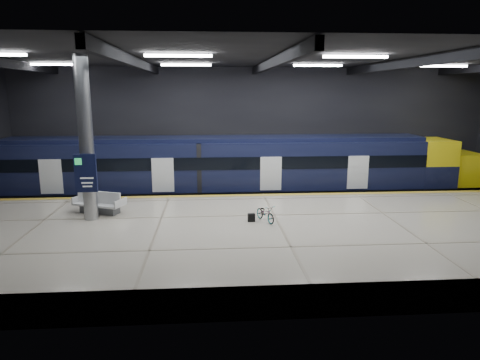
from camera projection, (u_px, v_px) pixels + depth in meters
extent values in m
plane|color=black|center=(271.00, 231.00, 20.34)|extent=(30.00, 30.00, 0.00)
cube|color=black|center=(254.00, 132.00, 27.33)|extent=(30.00, 0.10, 8.00)
cube|color=black|center=(314.00, 186.00, 11.71)|extent=(30.00, 0.10, 8.00)
cube|color=black|center=(273.00, 57.00, 18.70)|extent=(30.00, 16.00, 0.10)
cube|color=black|center=(135.00, 62.00, 18.33)|extent=(0.25, 16.00, 0.40)
cube|color=black|center=(273.00, 63.00, 18.75)|extent=(0.25, 16.00, 0.40)
cube|color=black|center=(406.00, 64.00, 19.18)|extent=(0.25, 16.00, 0.40)
cube|color=white|center=(178.00, 56.00, 16.49)|extent=(2.60, 0.18, 0.10)
cube|color=white|center=(356.00, 57.00, 16.99)|extent=(2.60, 0.18, 0.10)
cube|color=white|center=(49.00, 64.00, 21.85)|extent=(2.60, 0.18, 0.10)
cube|color=white|center=(186.00, 65.00, 22.35)|extent=(2.60, 0.18, 0.10)
cube|color=white|center=(318.00, 65.00, 22.85)|extent=(2.60, 0.18, 0.10)
cube|color=white|center=(444.00, 66.00, 23.34)|extent=(2.60, 0.18, 0.10)
cube|color=#BAB19D|center=(279.00, 238.00, 17.78)|extent=(30.00, 11.00, 1.10)
cube|color=gold|center=(264.00, 195.00, 22.80)|extent=(30.00, 0.40, 0.01)
cube|color=gray|center=(259.00, 204.00, 24.99)|extent=(30.00, 0.08, 0.16)
cube|color=gray|center=(256.00, 198.00, 26.39)|extent=(30.00, 0.08, 0.16)
cube|color=black|center=(217.00, 194.00, 25.42)|extent=(24.00, 2.58, 0.80)
cube|color=black|center=(217.00, 164.00, 25.06)|extent=(24.00, 2.80, 2.75)
cube|color=black|center=(217.00, 139.00, 24.75)|extent=(24.00, 2.30, 0.24)
cube|color=black|center=(217.00, 164.00, 23.63)|extent=(24.00, 0.04, 0.70)
cube|color=white|center=(271.00, 174.00, 23.96)|extent=(1.20, 0.05, 1.90)
cube|color=yellow|center=(431.00, 162.00, 25.98)|extent=(2.00, 2.80, 2.75)
ellipsoid|color=yellow|center=(471.00, 169.00, 26.26)|extent=(3.60, 2.52, 1.90)
cube|color=black|center=(436.00, 159.00, 25.97)|extent=(1.60, 2.38, 0.80)
cube|color=#595B60|center=(100.00, 209.00, 19.42)|extent=(1.86, 1.18, 0.33)
cube|color=silver|center=(99.00, 204.00, 19.37)|extent=(2.41, 1.71, 0.09)
cube|color=silver|center=(99.00, 197.00, 19.31)|extent=(2.09, 0.91, 0.56)
cube|color=silver|center=(79.00, 199.00, 19.68)|extent=(0.41, 0.90, 0.33)
cube|color=silver|center=(121.00, 203.00, 19.01)|extent=(0.41, 0.90, 0.33)
imported|color=#99999E|center=(265.00, 213.00, 18.14)|extent=(0.98, 1.45, 0.72)
cube|color=black|center=(251.00, 218.00, 18.13)|extent=(0.31, 0.20, 0.35)
cylinder|color=#9EA0A5|center=(86.00, 140.00, 17.86)|extent=(0.60, 0.60, 6.90)
cube|color=#0E1334|center=(86.00, 173.00, 17.73)|extent=(0.90, 0.12, 1.60)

